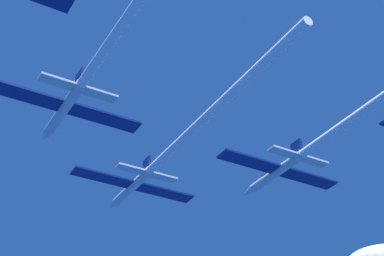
{
  "coord_description": "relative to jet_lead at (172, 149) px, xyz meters",
  "views": [
    {
      "loc": [
        -29.62,
        -69.02,
        -38.27
      ],
      "look_at": [
        -0.18,
        -16.97,
        -0.1
      ],
      "focal_mm": 58.11,
      "sensor_mm": 36.0,
      "label": 1
    }
  ],
  "objects": [
    {
      "name": "jet_lead",
      "position": [
        0.0,
        0.0,
        0.0
      ],
      "size": [
        17.17,
        44.91,
        2.84
      ],
      "color": "silver"
    },
    {
      "name": "jet_left_wing",
      "position": [
        -14.29,
        -12.99,
        -0.1
      ],
      "size": [
        17.17,
        44.32,
        2.84
      ],
      "color": "silver"
    },
    {
      "name": "jet_right_wing",
      "position": [
        13.8,
        -12.71,
        -0.48
      ],
      "size": [
        17.17,
        42.85,
        2.84
      ],
      "color": "silver"
    }
  ]
}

